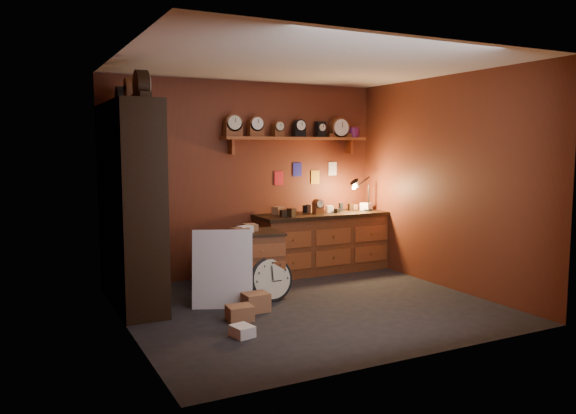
# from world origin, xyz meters

# --- Properties ---
(floor) EXTENTS (4.00, 4.00, 0.00)m
(floor) POSITION_xyz_m (0.00, 0.00, 0.00)
(floor) COLOR black
(floor) RESTS_ON ground
(room_shell) EXTENTS (4.02, 3.62, 2.71)m
(room_shell) POSITION_xyz_m (0.04, 0.11, 1.72)
(room_shell) COLOR maroon
(room_shell) RESTS_ON ground
(shelving_unit) EXTENTS (0.47, 1.60, 2.58)m
(shelving_unit) POSITION_xyz_m (-1.79, 0.98, 1.25)
(shelving_unit) COLOR black
(shelving_unit) RESTS_ON ground
(workbench) EXTENTS (1.98, 0.66, 1.36)m
(workbench) POSITION_xyz_m (1.05, 1.47, 0.47)
(workbench) COLOR brown
(workbench) RESTS_ON ground
(low_cabinet) EXTENTS (0.76, 0.67, 0.88)m
(low_cabinet) POSITION_xyz_m (-0.40, 0.68, 0.43)
(low_cabinet) COLOR brown
(low_cabinet) RESTS_ON ground
(big_round_clock) EXTENTS (0.53, 0.17, 0.53)m
(big_round_clock) POSITION_xyz_m (-0.29, 0.38, 0.26)
(big_round_clock) COLOR black
(big_round_clock) RESTS_ON ground
(white_panel) EXTENTS (0.69, 0.44, 0.89)m
(white_panel) POSITION_xyz_m (-0.88, 0.40, 0.00)
(white_panel) COLOR silver
(white_panel) RESTS_ON ground
(mini_fridge) EXTENTS (0.49, 0.51, 0.44)m
(mini_fridge) POSITION_xyz_m (-0.63, 1.39, 0.22)
(mini_fridge) COLOR silver
(mini_fridge) RESTS_ON ground
(floor_box_a) EXTENTS (0.28, 0.24, 0.16)m
(floor_box_a) POSITION_xyz_m (-0.90, -0.16, 0.08)
(floor_box_a) COLOR #9A6643
(floor_box_a) RESTS_ON ground
(floor_box_b) EXTENTS (0.22, 0.25, 0.11)m
(floor_box_b) POSITION_xyz_m (-1.06, -0.63, 0.05)
(floor_box_b) COLOR white
(floor_box_b) RESTS_ON ground
(floor_box_c) EXTENTS (0.28, 0.23, 0.20)m
(floor_box_c) POSITION_xyz_m (-0.62, 0.07, 0.10)
(floor_box_c) COLOR #9A6643
(floor_box_c) RESTS_ON ground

